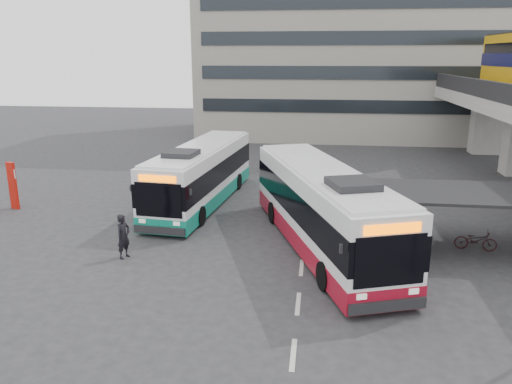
# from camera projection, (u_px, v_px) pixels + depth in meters

# --- Properties ---
(ground) EXTENTS (120.00, 120.00, 0.00)m
(ground) POSITION_uv_depth(u_px,v_px,m) (239.00, 264.00, 20.00)
(ground) COLOR #28282B
(ground) RESTS_ON ground
(bike_shelter) EXTENTS (10.00, 4.00, 2.54)m
(bike_shelter) POSITION_uv_depth(u_px,v_px,m) (444.00, 211.00, 21.40)
(bike_shelter) COLOR #595B60
(bike_shelter) RESTS_ON ground
(office_block) EXTENTS (30.00, 15.00, 25.00)m
(office_block) POSITION_uv_depth(u_px,v_px,m) (353.00, 10.00, 50.41)
(office_block) COLOR gray
(office_block) RESTS_ON ground
(road_markings) EXTENTS (0.15, 7.60, 0.01)m
(road_markings) POSITION_uv_depth(u_px,v_px,m) (298.00, 304.00, 16.82)
(road_markings) COLOR beige
(road_markings) RESTS_ON ground
(bus_main) EXTENTS (6.77, 12.89, 3.76)m
(bus_main) POSITION_uv_depth(u_px,v_px,m) (322.00, 208.00, 21.43)
(bus_main) COLOR white
(bus_main) RESTS_ON ground
(bus_teal) EXTENTS (3.75, 12.13, 3.53)m
(bus_teal) POSITION_uv_depth(u_px,v_px,m) (202.00, 175.00, 27.96)
(bus_teal) COLOR white
(bus_teal) RESTS_ON ground
(pedestrian) EXTENTS (0.65, 0.79, 1.88)m
(pedestrian) POSITION_uv_depth(u_px,v_px,m) (123.00, 236.00, 20.42)
(pedestrian) COLOR black
(pedestrian) RESTS_ON ground
(sign_totem_north) EXTENTS (0.54, 0.33, 2.59)m
(sign_totem_north) POSITION_uv_depth(u_px,v_px,m) (13.00, 185.00, 26.95)
(sign_totem_north) COLOR #AF140A
(sign_totem_north) RESTS_ON ground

